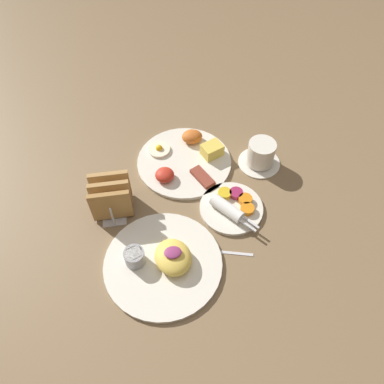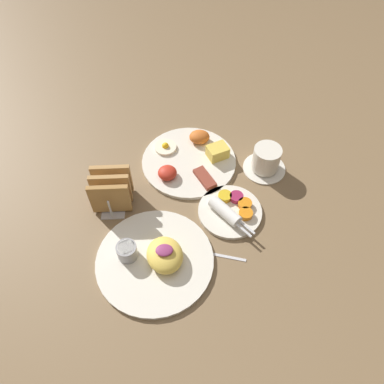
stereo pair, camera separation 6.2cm
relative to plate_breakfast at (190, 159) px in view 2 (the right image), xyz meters
name	(u,v)px [view 2 (the right image)]	position (x,y,z in m)	size (l,w,h in m)	color
ground_plane	(178,212)	(-0.04, -0.18, -0.01)	(3.00, 3.00, 0.00)	brown
plate_breakfast	(190,159)	(0.00, 0.00, 0.00)	(0.27, 0.27, 0.05)	silver
plate_condiments	(230,210)	(0.09, -0.18, 0.00)	(0.17, 0.18, 0.04)	silver
plate_foreground	(155,258)	(-0.10, -0.31, 0.00)	(0.28, 0.28, 0.06)	silver
toast_rack	(111,190)	(-0.21, -0.13, 0.04)	(0.10, 0.12, 0.10)	#B7B7BC
coffee_cup	(266,160)	(0.21, -0.04, 0.02)	(0.12, 0.12, 0.08)	silver
teaspoon	(210,253)	(0.03, -0.30, -0.01)	(0.13, 0.04, 0.01)	silver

